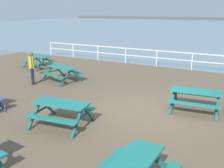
# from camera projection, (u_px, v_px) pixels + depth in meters

# --- Properties ---
(ground_plane) EXTENTS (30.00, 24.00, 0.20)m
(ground_plane) POSITION_uv_depth(u_px,v_px,m) (144.00, 112.00, 9.83)
(ground_plane) COLOR brown
(seaward_railing) EXTENTS (23.07, 0.07, 1.08)m
(seaward_railing) POSITION_uv_depth(u_px,v_px,m) (192.00, 58.00, 16.11)
(seaward_railing) COLOR white
(seaward_railing) RESTS_ON ground
(picnic_table_near_left) EXTENTS (2.12, 1.90, 0.80)m
(picnic_table_near_left) POSITION_uv_depth(u_px,v_px,m) (39.00, 59.00, 16.83)
(picnic_table_near_left) COLOR #1E7A70
(picnic_table_near_left) RESTS_ON ground
(picnic_table_mid_centre) EXTENTS (1.98, 1.75, 0.80)m
(picnic_table_mid_centre) POSITION_uv_depth(u_px,v_px,m) (61.00, 108.00, 8.38)
(picnic_table_mid_centre) COLOR #1E7A70
(picnic_table_mid_centre) RESTS_ON ground
(picnic_table_far_left) EXTENTS (2.12, 1.91, 0.80)m
(picnic_table_far_left) POSITION_uv_depth(u_px,v_px,m) (62.00, 70.00, 13.60)
(picnic_table_far_left) COLOR #1E7A70
(picnic_table_far_left) RESTS_ON ground
(picnic_table_far_right) EXTENTS (1.95, 1.70, 0.80)m
(picnic_table_far_right) POSITION_uv_depth(u_px,v_px,m) (196.00, 96.00, 9.61)
(picnic_table_far_right) COLOR #1E7A70
(picnic_table_far_right) RESTS_ON ground
(visitor) EXTENTS (0.39, 0.43, 1.66)m
(visitor) POSITION_uv_depth(u_px,v_px,m) (32.00, 66.00, 12.91)
(visitor) COLOR #1E2338
(visitor) RESTS_ON ground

